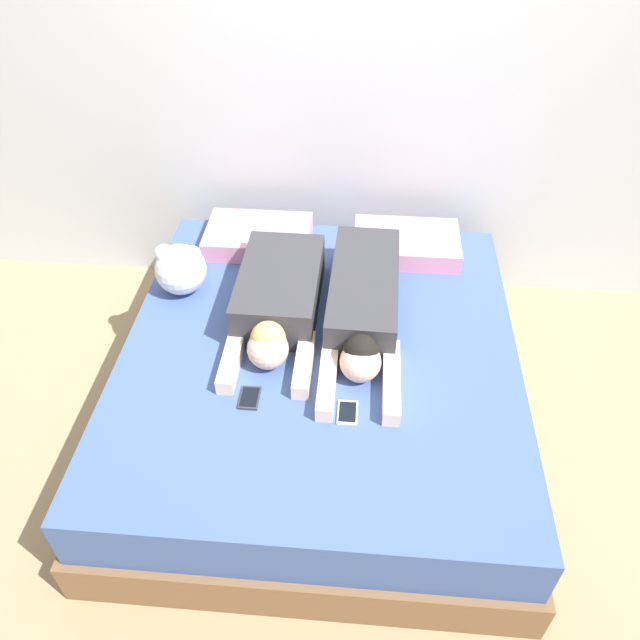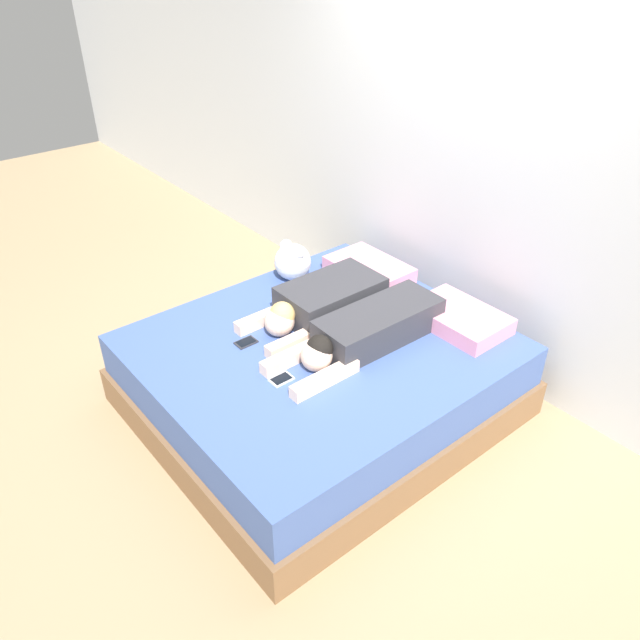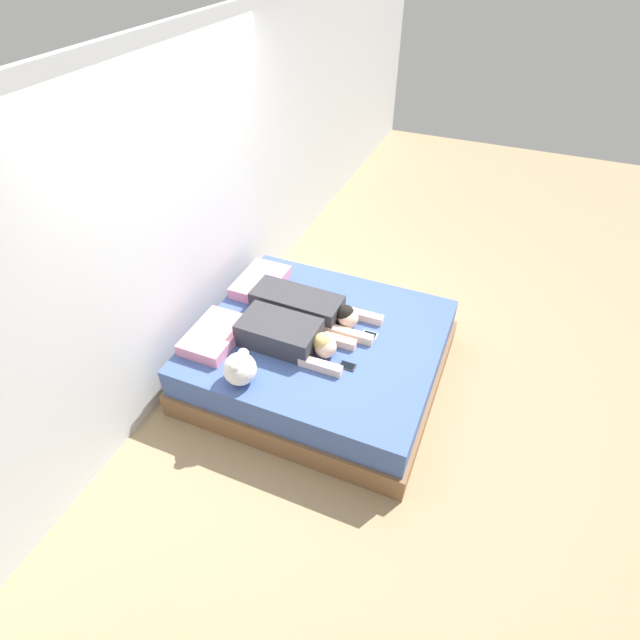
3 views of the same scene
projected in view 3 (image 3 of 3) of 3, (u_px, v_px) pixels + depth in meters
ground_plane at (320, 374)px, 4.37m from camera, size 12.00×12.00×0.00m
wall_back at (184, 217)px, 3.86m from camera, size 12.00×0.06×2.60m
bed at (320, 355)px, 4.22m from camera, size 1.80×1.98×0.48m
pillow_head_left at (215, 335)px, 3.97m from camera, size 0.55×0.37×0.10m
pillow_head_right at (261, 282)px, 4.52m from camera, size 0.55×0.37×0.10m
person_left at (289, 335)px, 3.90m from camera, size 0.38×0.90×0.20m
person_right at (308, 307)px, 4.18m from camera, size 0.33×1.10×0.20m
cell_phone_left at (347, 366)px, 3.78m from camera, size 0.08×0.12×0.01m
cell_phone_right at (370, 335)px, 4.04m from camera, size 0.08×0.12×0.01m
plush_toy at (240, 368)px, 3.59m from camera, size 0.24×0.24×0.26m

